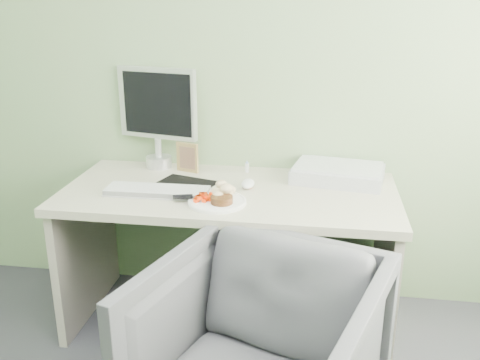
# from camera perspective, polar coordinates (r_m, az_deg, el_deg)

# --- Properties ---
(wall_back) EXTENTS (3.50, 0.00, 3.50)m
(wall_back) POSITION_cam_1_polar(r_m,az_deg,el_deg) (2.79, 0.10, 13.70)
(wall_back) COLOR gray
(wall_back) RESTS_ON floor
(desk) EXTENTS (1.60, 0.75, 0.73)m
(desk) POSITION_cam_1_polar(r_m,az_deg,el_deg) (2.63, -1.13, -4.77)
(desk) COLOR beige
(desk) RESTS_ON floor
(plate) EXTENTS (0.26, 0.26, 0.01)m
(plate) POSITION_cam_1_polar(r_m,az_deg,el_deg) (2.40, -2.44, -2.35)
(plate) COLOR white
(plate) RESTS_ON desk
(steak) EXTENTS (0.12, 0.12, 0.03)m
(steak) POSITION_cam_1_polar(r_m,az_deg,el_deg) (2.36, -1.97, -2.11)
(steak) COLOR black
(steak) RESTS_ON plate
(potato_pile) EXTENTS (0.13, 0.11, 0.06)m
(potato_pile) POSITION_cam_1_polar(r_m,az_deg,el_deg) (2.43, -1.72, -1.16)
(potato_pile) COLOR tan
(potato_pile) RESTS_ON plate
(carrot_heap) EXTENTS (0.08, 0.08, 0.05)m
(carrot_heap) POSITION_cam_1_polar(r_m,az_deg,el_deg) (2.39, -3.85, -1.71)
(carrot_heap) COLOR #FF3805
(carrot_heap) RESTS_ON plate
(steak_knife) EXTENTS (0.23, 0.08, 0.02)m
(steak_knife) POSITION_cam_1_polar(r_m,az_deg,el_deg) (2.42, -5.26, -1.77)
(steak_knife) COLOR silver
(steak_knife) RESTS_ON plate
(mousepad) EXTENTS (0.34, 0.32, 0.00)m
(mousepad) POSITION_cam_1_polar(r_m,az_deg,el_deg) (2.63, -6.08, -0.55)
(mousepad) COLOR black
(mousepad) RESTS_ON desk
(keyboard) EXTENTS (0.49, 0.15, 0.02)m
(keyboard) POSITION_cam_1_polar(r_m,az_deg,el_deg) (2.54, -8.80, -1.10)
(keyboard) COLOR white
(keyboard) RESTS_ON desk
(computer_mouse) EXTENTS (0.06, 0.11, 0.04)m
(computer_mouse) POSITION_cam_1_polar(r_m,az_deg,el_deg) (2.59, 0.84, -0.40)
(computer_mouse) COLOR white
(computer_mouse) RESTS_ON desk
(photo_frame) EXTENTS (0.12, 0.05, 0.16)m
(photo_frame) POSITION_cam_1_polar(r_m,az_deg,el_deg) (2.82, -5.64, 2.41)
(photo_frame) COLOR #A2864B
(photo_frame) RESTS_ON desk
(eyedrop_bottle) EXTENTS (0.02, 0.02, 0.07)m
(eyedrop_bottle) POSITION_cam_1_polar(r_m,az_deg,el_deg) (2.81, 0.75, 1.43)
(eyedrop_bottle) COLOR white
(eyedrop_bottle) RESTS_ON desk
(scanner) EXTENTS (0.48, 0.36, 0.07)m
(scanner) POSITION_cam_1_polar(r_m,az_deg,el_deg) (2.72, 10.40, 0.63)
(scanner) COLOR #BBBEC2
(scanner) RESTS_ON desk
(monitor) EXTENTS (0.44, 0.16, 0.53)m
(monitor) POSITION_cam_1_polar(r_m,az_deg,el_deg) (2.88, -8.80, 7.20)
(monitor) COLOR silver
(monitor) RESTS_ON desk
(desk_chair) EXTENTS (1.00, 1.01, 0.73)m
(desk_chair) POSITION_cam_1_polar(r_m,az_deg,el_deg) (2.04, 2.12, -18.67)
(desk_chair) COLOR #3C3D42
(desk_chair) RESTS_ON floor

